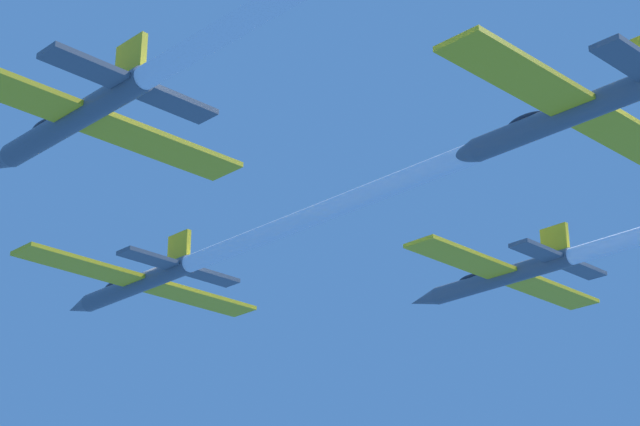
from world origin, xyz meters
name	(u,v)px	position (x,y,z in m)	size (l,w,h in m)	color
jet_lead	(371,192)	(-0.27, -21.48, 0.01)	(18.41, 69.72, 3.05)	#4C5660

